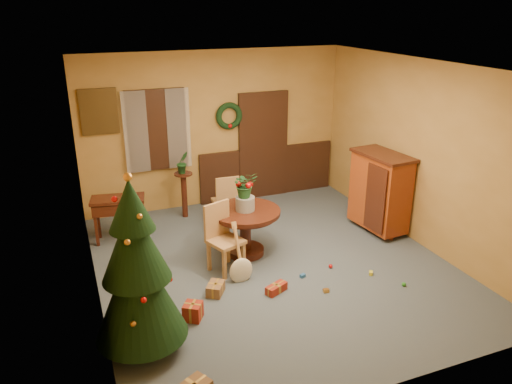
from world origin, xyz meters
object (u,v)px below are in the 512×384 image
chair_near (222,235)px  sideboard (380,190)px  dining_table (245,223)px  christmas_tree (137,271)px  writing_desk (118,208)px

chair_near → sideboard: bearing=5.8°
chair_near → dining_table: bearing=33.7°
christmas_tree → sideboard: (4.28, 1.67, -0.26)m
dining_table → christmas_tree: size_ratio=0.51×
chair_near → writing_desk: (-1.26, 1.53, 0.02)m
christmas_tree → writing_desk: 2.94m
christmas_tree → chair_near: bearing=44.6°
christmas_tree → sideboard: christmas_tree is taller
christmas_tree → writing_desk: christmas_tree is taller
dining_table → christmas_tree: (-1.87, -1.70, 0.48)m
chair_near → writing_desk: size_ratio=1.12×
chair_near → writing_desk: bearing=129.6°
writing_desk → christmas_tree: bearing=-92.7°
chair_near → christmas_tree: 2.02m
chair_near → writing_desk: 1.98m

